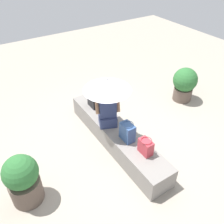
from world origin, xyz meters
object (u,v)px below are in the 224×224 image
at_px(handbag_black, 146,147).
at_px(planter_far, 184,83).
at_px(tote_bag_canvas, 92,101).
at_px(planter_near, 23,180).
at_px(person_seated, 108,109).
at_px(parasol, 107,85).
at_px(shoulder_bag_spare, 127,132).

xyz_separation_m(handbag_black, planter_far, (-1.27, 2.29, -0.10)).
xyz_separation_m(tote_bag_canvas, planter_near, (1.16, -1.86, -0.11)).
xyz_separation_m(tote_bag_canvas, planter_far, (0.43, 2.40, -0.11)).
bearing_deg(planter_near, handbag_black, 74.68).
distance_m(person_seated, tote_bag_canvas, 0.73).
bearing_deg(parasol, handbag_black, 11.00).
xyz_separation_m(parasol, shoulder_bag_spare, (0.49, 0.11, -0.78)).
bearing_deg(tote_bag_canvas, planter_far, 79.88).
bearing_deg(handbag_black, shoulder_bag_spare, -171.24).
height_order(person_seated, parasol, parasol).
bearing_deg(planter_far, handbag_black, -60.97).
height_order(parasol, handbag_black, parasol).
relative_size(handbag_black, tote_bag_canvas, 0.94).
bearing_deg(tote_bag_canvas, person_seated, -3.23).
relative_size(handbag_black, planter_far, 0.34).
height_order(shoulder_bag_spare, planter_near, planter_near).
xyz_separation_m(handbag_black, shoulder_bag_spare, (-0.44, -0.07, 0.04)).
bearing_deg(tote_bag_canvas, shoulder_bag_spare, 1.50).
bearing_deg(person_seated, handbag_black, 7.97).
bearing_deg(parasol, planter_far, 97.74).
xyz_separation_m(person_seated, tote_bag_canvas, (-0.70, 0.04, -0.23)).
bearing_deg(person_seated, planter_far, 96.31).
height_order(shoulder_bag_spare, planter_far, planter_far).
relative_size(person_seated, parasol, 0.83).
xyz_separation_m(planter_near, planter_far, (-0.74, 4.26, 0.00)).
bearing_deg(planter_near, person_seated, 104.34).
relative_size(parasol, shoulder_bag_spare, 2.94).
bearing_deg(planter_near, tote_bag_canvas, 121.97).
distance_m(parasol, planter_near, 2.04).
distance_m(handbag_black, tote_bag_canvas, 1.70).
bearing_deg(planter_far, planter_near, -80.21).
height_order(person_seated, planter_near, person_seated).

